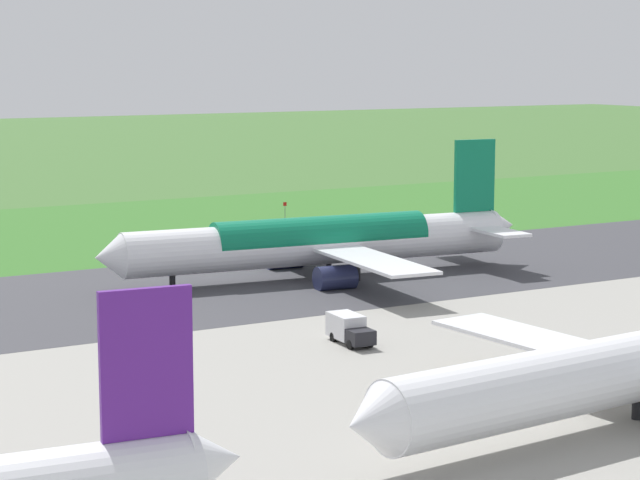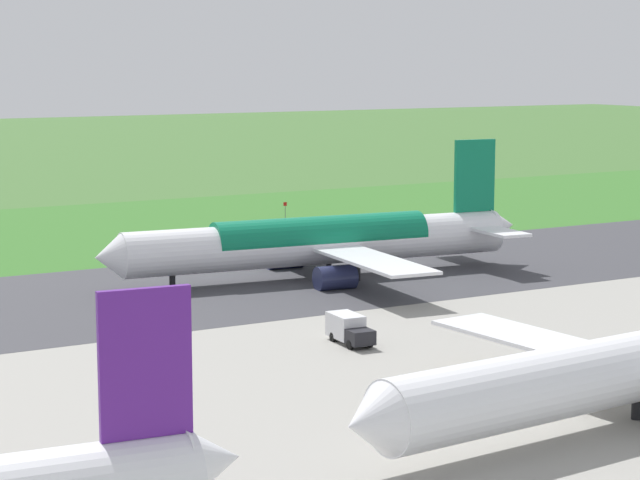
% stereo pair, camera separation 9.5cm
% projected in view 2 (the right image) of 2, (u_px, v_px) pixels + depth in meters
% --- Properties ---
extents(ground_plane, '(800.00, 800.00, 0.00)m').
position_uv_depth(ground_plane, '(392.00, 270.00, 148.78)').
color(ground_plane, '#3D662D').
extents(runway_asphalt, '(600.00, 37.76, 0.06)m').
position_uv_depth(runway_asphalt, '(392.00, 270.00, 148.78)').
color(runway_asphalt, '#38383D').
rests_on(runway_asphalt, ground).
extents(grass_verge_foreground, '(600.00, 80.00, 0.04)m').
position_uv_depth(grass_verge_foreground, '(236.00, 227.00, 186.27)').
color(grass_verge_foreground, '#346B27').
rests_on(grass_verge_foreground, ground).
extents(airliner_main, '(54.15, 44.38, 15.88)m').
position_uv_depth(airliner_main, '(323.00, 241.00, 143.22)').
color(airliner_main, white).
rests_on(airliner_main, ground).
extents(service_truck_baggage, '(2.66, 5.94, 2.65)m').
position_uv_depth(service_truck_baggage, '(349.00, 329.00, 110.08)').
color(service_truck_baggage, black).
rests_on(service_truck_baggage, ground).
extents(no_stopping_sign, '(0.60, 0.10, 2.74)m').
position_uv_depth(no_stopping_sign, '(285.00, 209.00, 195.74)').
color(no_stopping_sign, slate).
rests_on(no_stopping_sign, ground).
extents(traffic_cone_orange, '(0.40, 0.40, 0.55)m').
position_uv_depth(traffic_cone_orange, '(269.00, 223.00, 189.54)').
color(traffic_cone_orange, orange).
rests_on(traffic_cone_orange, ground).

